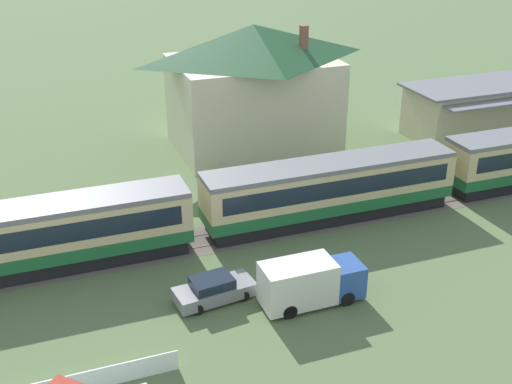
# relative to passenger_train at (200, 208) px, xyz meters

# --- Properties ---
(ground_plane) EXTENTS (600.00, 600.00, 0.00)m
(ground_plane) POSITION_rel_passenger_train_xyz_m (4.44, -0.06, -2.26)
(ground_plane) COLOR #566B42
(passenger_train) EXTENTS (71.87, 3.11, 4.07)m
(passenger_train) POSITION_rel_passenger_train_xyz_m (0.00, 0.00, 0.00)
(passenger_train) COLOR #1E6033
(passenger_train) RESTS_ON ground_plane
(railway_track) EXTENTS (124.95, 3.60, 0.04)m
(railway_track) POSITION_rel_passenger_train_xyz_m (-1.16, -0.00, -2.25)
(railway_track) COLOR #665B51
(railway_track) RESTS_ON ground_plane
(station_building) EXTENTS (14.37, 7.24, 4.62)m
(station_building) POSITION_rel_passenger_train_xyz_m (28.83, 10.12, 0.09)
(station_building) COLOR beige
(station_building) RESTS_ON ground_plane
(station_house_dark_green_roof) EXTENTS (13.83, 9.73, 10.28)m
(station_house_dark_green_roof) POSITION_rel_passenger_train_xyz_m (8.68, 14.17, 3.04)
(station_house_dark_green_roof) COLOR beige
(station_house_dark_green_roof) RESTS_ON ground_plane
(parked_car_grey) EXTENTS (4.46, 2.29, 1.40)m
(parked_car_grey) POSITION_rel_passenger_train_xyz_m (-1.10, -6.41, -1.60)
(parked_car_grey) COLOR gray
(parked_car_grey) RESTS_ON ground_plane
(delivery_truck_blue) EXTENTS (5.51, 2.04, 2.51)m
(delivery_truck_blue) POSITION_rel_passenger_train_xyz_m (3.53, -8.39, -0.98)
(delivery_truck_blue) COLOR #2D519E
(delivery_truck_blue) RESTS_ON ground_plane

